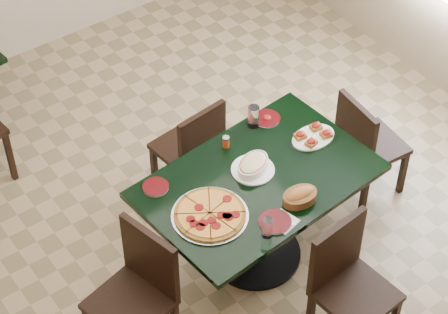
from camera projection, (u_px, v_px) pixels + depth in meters
floor at (214, 248)px, 6.01m from camera, size 5.50×5.50×0.00m
main_table at (257, 198)px, 5.57m from camera, size 1.54×1.07×0.75m
chair_far at (193, 146)px, 6.05m from camera, size 0.44×0.44×0.85m
chair_near at (347, 279)px, 5.19m from camera, size 0.46×0.46×0.91m
chair_right at (365, 142)px, 6.07m from camera, size 0.43×0.43×0.86m
chair_left at (139, 287)px, 5.14m from camera, size 0.52×0.52×0.92m
pepperoni_pizza at (210, 214)px, 5.21m from camera, size 0.47×0.47×0.04m
lasagna_casserole at (253, 165)px, 5.46m from camera, size 0.29×0.28×0.09m
bread_basket at (300, 196)px, 5.29m from camera, size 0.24×0.18×0.10m
bruschetta_platter at (313, 136)px, 5.69m from camera, size 0.31×0.22×0.05m
side_plate_near at (275, 222)px, 5.18m from camera, size 0.20×0.20×0.02m
side_plate_far_r at (267, 118)px, 5.83m from camera, size 0.18×0.18×0.03m
side_plate_far_l at (156, 187)px, 5.38m from camera, size 0.16×0.16×0.02m
napkin_setting at (283, 221)px, 5.19m from camera, size 0.18×0.18×0.01m
water_glass_a at (253, 117)px, 5.74m from camera, size 0.08×0.08×0.16m
water_glass_b at (267, 227)px, 5.07m from camera, size 0.06×0.06×0.14m
pepper_shaker at (226, 142)px, 5.62m from camera, size 0.05×0.05×0.08m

